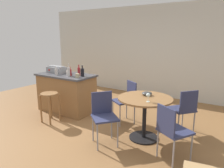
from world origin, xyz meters
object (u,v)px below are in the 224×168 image
Objects in this scene: kitchen_island at (66,93)px; cup_1 at (69,72)px; cup_0 at (68,73)px; wooden_stool at (50,100)px; serving_bowl at (147,93)px; bottle_3 at (70,72)px; folding_chair_far at (184,108)px; bottle_1 at (82,72)px; bottle_4 at (69,71)px; wine_glass at (148,95)px; folding_chair_right at (104,114)px; dining_table at (145,107)px; bottle_2 at (79,71)px; folding_chair_left at (127,98)px; cup_2 at (77,76)px; bottle_0 at (56,72)px; toolbox at (57,69)px; folding_chair_near at (172,129)px.

kitchen_island is 11.34× the size of cup_1.
kitchen_island is 0.52m from cup_0.
serving_bowl is (1.96, 0.55, 0.32)m from wooden_stool.
serving_bowl is at bearing -1.97° from bottle_3.
folding_chair_far is 3.49× the size of bottle_1.
bottle_3 is 1.13× the size of serving_bowl.
bottle_4 is 2.10m from wine_glass.
folding_chair_right is 8.03× the size of cup_0.
folding_chair_right reaches higher than dining_table.
bottle_3 reaches higher than cup_0.
bottle_2 is at bearing 164.67° from wine_glass.
folding_chair_far is at bearing 3.81° from folding_chair_left.
folding_chair_left is 8.03× the size of cup_0.
serving_bowl is at bearing -5.33° from bottle_1.
bottle_3 is 0.70× the size of bottle_4.
kitchen_island is at bearing 163.67° from cup_2.
bottle_2 reaches higher than folding_chair_right.
wine_glass is (2.13, 0.21, 0.39)m from wooden_stool.
bottle_3 is at bearing -42.94° from cup_1.
bottle_0 reaches higher than cup_2.
bottle_2 is at bearing 124.17° from cup_2.
bottle_2 is 2.03× the size of cup_2.
cup_1 is (-2.72, -0.14, 0.45)m from folding_chair_far.
bottle_2 is at bearing 0.32° from toolbox.
cup_1 reaches higher than serving_bowl.
folding_chair_near is 0.98× the size of folding_chair_left.
folding_chair_far reaches higher than folding_chair_near.
folding_chair_right is 1.49m from bottle_1.
serving_bowl is (1.90, 0.01, -0.23)m from bottle_4.
wooden_stool is at bearing -147.28° from folding_chair_left.
bottle_3 is 1.42× the size of wine_glass.
bottle_4 is 2.64× the size of cup_0.
bottle_1 is 0.31m from bottle_3.
bottle_3 is at bearing -18.14° from kitchen_island.
toolbox is at bearing -176.14° from folding_chair_far.
cup_0 is 2.27m from wine_glass.
dining_table is 6.62× the size of wine_glass.
kitchen_island is at bearing 161.86° from bottle_3.
bottle_1 reaches higher than cup_2.
folding_chair_right is at bearing -29.11° from cup_2.
bottle_3 is at bearing -138.14° from bottle_2.
toolbox is (-3.18, 0.78, 0.48)m from folding_chair_near.
bottle_0 is at bearing 169.46° from folding_chair_near.
kitchen_island is 11.35× the size of cup_2.
folding_chair_far reaches higher than serving_bowl.
wine_glass is at bearing -63.46° from serving_bowl.
bottle_4 reaches higher than bottle_1.
cup_1 is at bearing 167.64° from bottle_1.
bottle_3 reaches higher than cup_2.
cup_1 is at bearing 103.17° from wooden_stool.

